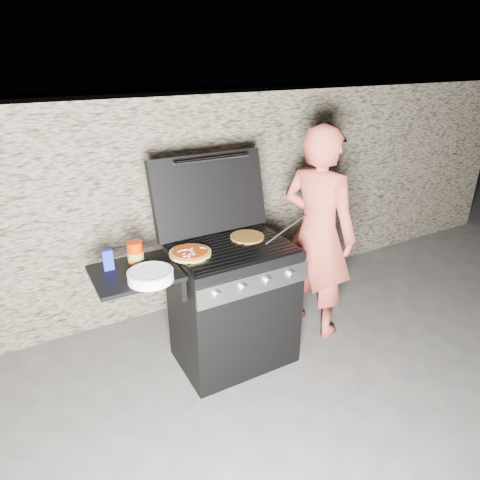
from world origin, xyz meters
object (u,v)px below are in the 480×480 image
gas_grill (202,315)px  pizza_topped (190,252)px  sauce_jar (135,253)px  person (317,234)px

gas_grill → pizza_topped: size_ratio=4.96×
gas_grill → sauce_jar: bearing=167.0°
gas_grill → sauce_jar: sauce_jar is taller
sauce_jar → person: bearing=-1.8°
gas_grill → pizza_topped: (-0.05, 0.03, 0.47)m
pizza_topped → sauce_jar: sauce_jar is taller
pizza_topped → gas_grill: bearing=-33.8°
pizza_topped → person: (1.05, 0.01, -0.09)m
gas_grill → person: (1.00, 0.05, 0.38)m
gas_grill → person: bearing=2.7°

